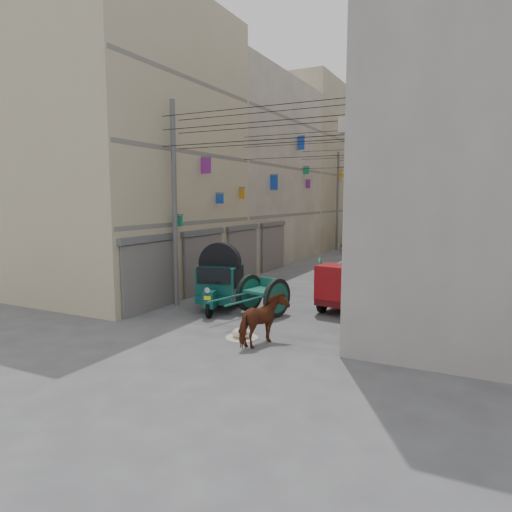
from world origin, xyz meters
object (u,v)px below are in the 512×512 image
Objects in this scene: auto_rickshaw at (220,279)px; tonga_cart at (263,295)px; mini_truck at (346,288)px; second_cart at (332,268)px; feed_sack at (242,333)px; distant_car_white at (357,246)px; distant_car_grey at (408,249)px; distant_car_green at (381,239)px; horse at (263,320)px.

auto_rickshaw is 1.90m from tonga_cart.
mini_truck is 2.15× the size of second_cart.
mini_truck is 5.47× the size of feed_sack.
distant_car_white is at bearing 110.74° from mini_truck.
feed_sack is (2.53, -2.94, -1.00)m from auto_rickshaw.
distant_car_grey reaches higher than distant_car_white.
second_cart is 13.23m from distant_car_white.
mini_truck is 26.10m from distant_car_green.
tonga_cart is at bearing -53.29° from horse.
mini_truck is 0.86× the size of distant_car_grey.
second_cart is at bearing 60.33° from auto_rickshaw.
horse is at bearing -58.85° from auto_rickshaw.
second_cart is 0.39× the size of distant_car_green.
mini_truck reaches higher than horse.
auto_rickshaw is 27.64m from distant_car_green.
tonga_cart reaches higher than feed_sack.
feed_sack is (0.50, -10.84, -0.48)m from second_cart.
feed_sack is at bearing -104.16° from mini_truck.
distant_car_grey is at bearing 85.85° from feed_sack.
horse is at bearing -95.64° from second_cart.
auto_rickshaw is 1.67× the size of horse.
distant_car_white is at bearing 74.81° from auto_rickshaw.
second_cart is 0.50× the size of distant_car_white.
tonga_cart is 0.81× the size of distant_car_green.
second_cart is at bearing 119.22° from mini_truck.
mini_truck is at bearing 49.75° from tonga_cart.
mini_truck is (4.44, 1.82, -0.28)m from auto_rickshaw.
auto_rickshaw is 20.98m from distant_car_white.
tonga_cart is 1.04× the size of distant_car_white.
second_cart is 0.40× the size of distant_car_grey.
tonga_cart reaches higher than distant_car_grey.
feed_sack is at bearing -100.05° from second_cart.
tonga_cart is 27.70m from distant_car_green.
mini_truck is 5.17m from feed_sack.
distant_car_green reaches higher than distant_car_white.
distant_car_green reaches higher than feed_sack.
feed_sack is 0.36× the size of horse.
tonga_cart is 0.83× the size of distant_car_grey.
auto_rickshaw is 8.18m from second_cart.
tonga_cart is at bearing 103.25° from feed_sack.
distant_car_green is (-1.46, 19.73, -0.05)m from second_cart.
tonga_cart is 7.94m from second_cart.
feed_sack is at bearing -9.18° from horse.
mini_truck is at bearing 111.98° from distant_car_green.
auto_rickshaw is at bearing -83.51° from distant_car_grey.
auto_rickshaw is 4.74m from horse.
distant_car_green is (-3.56, 8.39, -0.06)m from distant_car_grey.
distant_car_white is (-0.01, 20.97, -0.62)m from auto_rickshaw.
mini_truck reaches higher than feed_sack.
feed_sack is (0.68, -2.90, -0.58)m from tonga_cart.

